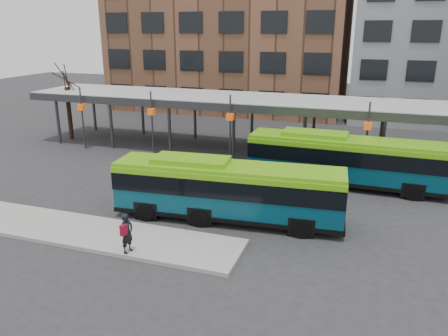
% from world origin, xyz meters
% --- Properties ---
extents(ground, '(120.00, 120.00, 0.00)m').
position_xyz_m(ground, '(0.00, 0.00, 0.00)').
color(ground, '#28282B').
rests_on(ground, ground).
extents(boarding_island, '(14.00, 3.00, 0.18)m').
position_xyz_m(boarding_island, '(-5.50, -3.00, 0.09)').
color(boarding_island, gray).
rests_on(boarding_island, ground).
extents(canopy, '(40.00, 6.53, 4.80)m').
position_xyz_m(canopy, '(-0.06, 12.87, 3.91)').
color(canopy, '#999B9E').
rests_on(canopy, ground).
extents(tree, '(1.64, 1.64, 5.60)m').
position_xyz_m(tree, '(-18.00, 12.00, 2.43)').
color(tree, black).
rests_on(tree, ground).
extents(building_brick, '(26.00, 14.00, 22.00)m').
position_xyz_m(building_brick, '(-10.00, 32.00, 11.00)').
color(building_brick, brown).
rests_on(building_brick, ground).
extents(bus_front, '(11.33, 3.23, 3.08)m').
position_xyz_m(bus_front, '(-0.24, 0.60, 1.60)').
color(bus_front, '#063A4C').
rests_on(bus_front, ground).
extents(bus_rear, '(11.56, 2.84, 3.17)m').
position_xyz_m(bus_rear, '(4.89, 7.53, 1.65)').
color(bus_rear, '#063A4C').
rests_on(bus_rear, ground).
extents(pedestrian, '(0.51, 0.69, 1.73)m').
position_xyz_m(pedestrian, '(-2.99, -4.21, 1.06)').
color(pedestrian, black).
rests_on(pedestrian, boarding_island).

